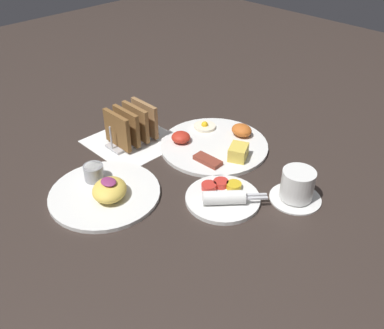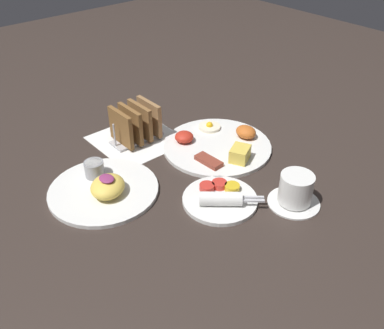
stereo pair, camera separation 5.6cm
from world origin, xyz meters
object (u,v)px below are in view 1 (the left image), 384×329
plate_breakfast (215,144)px  plate_foreground (105,190)px  toast_rack (131,126)px  plate_condiments (223,197)px  coffee_cup (297,187)px

plate_breakfast → plate_foreground: bearing=-96.1°
toast_rack → plate_breakfast: bearing=38.6°
plate_condiments → plate_breakfast: bearing=137.0°
plate_condiments → plate_foreground: plate_foreground is taller
plate_condiments → coffee_cup: 0.17m
plate_breakfast → plate_foreground: 0.34m
plate_foreground → coffee_cup: coffee_cup is taller
toast_rack → coffee_cup: size_ratio=1.23×
plate_foreground → coffee_cup: size_ratio=2.17×
toast_rack → coffee_cup: 0.48m
plate_condiments → coffee_cup: bearing=47.1°
toast_rack → coffee_cup: (0.47, 0.11, -0.02)m
plate_foreground → toast_rack: toast_rack is taller
plate_breakfast → toast_rack: toast_rack is taller
plate_breakfast → plate_foreground: size_ratio=1.14×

